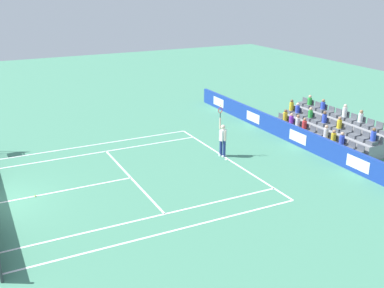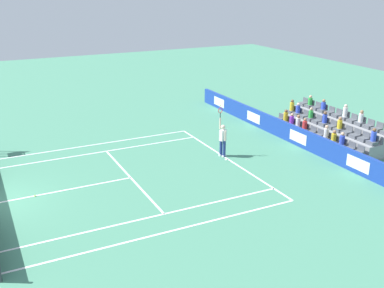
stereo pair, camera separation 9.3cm
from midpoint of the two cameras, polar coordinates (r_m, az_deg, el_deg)
name	(u,v)px [view 1 (the left image)]	position (r m, az deg, el deg)	size (l,w,h in m)	color
line_baseline	(228,159)	(24.56, 4.41, -1.89)	(10.97, 0.10, 0.01)	white
line_service	(131,178)	(22.41, -7.75, -4.19)	(8.23, 0.10, 0.01)	white
line_centre_service	(64,190)	(21.70, -15.78, -5.60)	(0.10, 6.40, 0.01)	white
line_singles_sideline_left	(98,153)	(25.96, -11.72, -1.05)	(0.10, 11.89, 0.01)	white
line_singles_sideline_right	(154,216)	(18.79, -4.86, -9.00)	(0.10, 11.89, 0.01)	white
line_doubles_sideline_left	(92,145)	(27.21, -12.50, -0.14)	(0.10, 11.89, 0.01)	white
line_doubles_sideline_right	(168,232)	(17.68, -3.15, -10.91)	(0.10, 11.89, 0.01)	white
line_centre_mark	(226,159)	(24.51, 4.21, -1.93)	(0.10, 0.20, 0.01)	white
sponsor_barrier	(299,137)	(27.02, 13.14, 0.87)	(22.89, 0.22, 1.08)	#193899
tennis_player	(223,139)	(24.66, 3.74, 0.66)	(0.54, 0.42, 2.85)	navy
stadium_stand	(330,131)	(28.50, 16.71, 1.57)	(7.44, 2.85, 2.20)	gray
loose_tennis_ball	(35,196)	(21.48, -19.09, -6.16)	(0.07, 0.07, 0.07)	#D1E533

